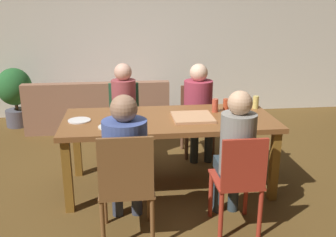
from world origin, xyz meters
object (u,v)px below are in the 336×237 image
at_px(chair_0, 196,118).
at_px(person_1, 235,149).
at_px(dining_table, 169,126).
at_px(chair_2, 125,118).
at_px(chair_3, 126,183).
at_px(plate_1, 79,120).
at_px(drinking_glass_2, 226,104).
at_px(couch, 99,110).
at_px(chair_1, 239,180).
at_px(person_2, 124,106).
at_px(person_3, 125,154).
at_px(plate_0, 109,127).
at_px(pizza_box_0, 193,117).
at_px(drinking_glass_0, 256,102).
at_px(drinking_glass_1, 215,105).
at_px(potted_plant, 15,92).
at_px(person_0, 199,102).

distance_m(chair_0, person_1, 1.75).
relative_size(dining_table, chair_2, 2.30).
xyz_separation_m(chair_3, plate_1, (-0.45, 0.96, 0.24)).
distance_m(drinking_glass_2, couch, 2.50).
height_order(dining_table, chair_1, chair_1).
bearing_deg(chair_3, person_2, 90.00).
relative_size(chair_2, person_3, 0.76).
relative_size(chair_2, plate_0, 4.61).
distance_m(chair_2, pizza_box_0, 1.20).
bearing_deg(chair_1, person_2, 119.23).
bearing_deg(person_2, drinking_glass_0, -18.73).
distance_m(chair_0, drinking_glass_2, 0.82).
distance_m(chair_0, person_2, 0.98).
bearing_deg(drinking_glass_0, plate_1, -172.64).
relative_size(chair_3, plate_1, 4.29).
bearing_deg(chair_3, person_1, 10.82).
bearing_deg(person_3, dining_table, 60.28).
height_order(person_2, chair_3, person_2).
height_order(chair_0, pizza_box_0, chair_0).
xyz_separation_m(chair_0, person_2, (-0.93, -0.21, 0.24)).
height_order(dining_table, person_2, person_2).
bearing_deg(drinking_glass_1, person_2, 149.30).
height_order(person_2, potted_plant, person_2).
distance_m(person_1, pizza_box_0, 0.77).
height_order(chair_2, drinking_glass_1, chair_2).
relative_size(person_1, drinking_glass_1, 8.65).
bearing_deg(potted_plant, dining_table, -47.61).
bearing_deg(drinking_glass_1, drinking_glass_2, 28.69).
relative_size(person_3, plate_1, 5.50).
xyz_separation_m(chair_0, drinking_glass_0, (0.52, -0.70, 0.38)).
distance_m(chair_0, person_3, 2.00).
distance_m(chair_3, pizza_box_0, 1.17).
bearing_deg(plate_1, drinking_glass_2, 8.68).
distance_m(chair_0, plate_0, 1.63).
xyz_separation_m(dining_table, chair_3, (-0.46, -0.96, -0.15)).
bearing_deg(drinking_glass_0, person_3, -144.24).
xyz_separation_m(dining_table, plate_0, (-0.60, -0.23, 0.09)).
bearing_deg(plate_0, potted_plant, 120.86).
height_order(chair_0, person_2, person_2).
distance_m(person_0, plate_0, 1.51).
xyz_separation_m(plate_1, potted_plant, (-1.25, 2.35, -0.23)).
xyz_separation_m(person_1, chair_3, (-0.93, -0.18, -0.18)).
bearing_deg(drinking_glass_2, potted_plant, 143.03).
height_order(chair_1, drinking_glass_0, drinking_glass_0).
bearing_deg(plate_1, person_0, 31.01).
bearing_deg(drinking_glass_2, dining_table, -159.89).
height_order(drinking_glass_0, drinking_glass_1, drinking_glass_1).
height_order(person_3, drinking_glass_1, person_3).
xyz_separation_m(drinking_glass_2, couch, (-1.51, 1.91, -0.55)).
bearing_deg(plate_0, drinking_glass_2, 20.67).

